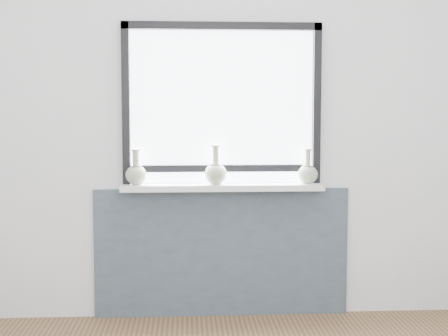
{
  "coord_description": "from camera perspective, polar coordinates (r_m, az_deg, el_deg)",
  "views": [
    {
      "loc": [
        -0.23,
        -2.33,
        1.36
      ],
      "look_at": [
        0.0,
        1.55,
        1.02
      ],
      "focal_mm": 50.0,
      "sensor_mm": 36.0,
      "label": 1
    }
  ],
  "objects": [
    {
      "name": "back_wall",
      "position": [
        4.15,
        -0.22,
        4.17
      ],
      "size": [
        3.6,
        0.02,
        2.6
      ],
      "primitive_type": "cube",
      "color": "silver",
      "rests_on": "ground"
    },
    {
      "name": "window",
      "position": [
        4.11,
        -0.19,
        6.13
      ],
      "size": [
        1.3,
        0.06,
        1.05
      ],
      "color": "black",
      "rests_on": "windowsill"
    },
    {
      "name": "windowsill",
      "position": [
        4.08,
        -0.13,
        -1.77
      ],
      "size": [
        1.32,
        0.18,
        0.04
      ],
      "primitive_type": "cube",
      "color": "silver",
      "rests_on": "apron_panel"
    },
    {
      "name": "vase_c",
      "position": [
        4.13,
        7.64,
        -0.45
      ],
      "size": [
        0.13,
        0.13,
        0.23
      ],
      "rotation": [
        0.0,
        0.0,
        -0.29
      ],
      "color": "#A7B493",
      "rests_on": "windowsill"
    },
    {
      "name": "vase_a",
      "position": [
        4.07,
        -8.03,
        -0.47
      ],
      "size": [
        0.14,
        0.14,
        0.23
      ],
      "rotation": [
        0.0,
        0.0,
        0.4
      ],
      "color": "#A7B493",
      "rests_on": "windowsill"
    },
    {
      "name": "apron_panel",
      "position": [
        4.22,
        -0.19,
        -7.73
      ],
      "size": [
        1.7,
        0.03,
        0.86
      ],
      "primitive_type": "cube",
      "color": "#444E5D",
      "rests_on": "ground"
    },
    {
      "name": "vase_b",
      "position": [
        4.05,
        -0.77,
        -0.38
      ],
      "size": [
        0.15,
        0.15,
        0.26
      ],
      "rotation": [
        0.0,
        0.0,
        -0.38
      ],
      "color": "#A7B493",
      "rests_on": "windowsill"
    }
  ]
}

